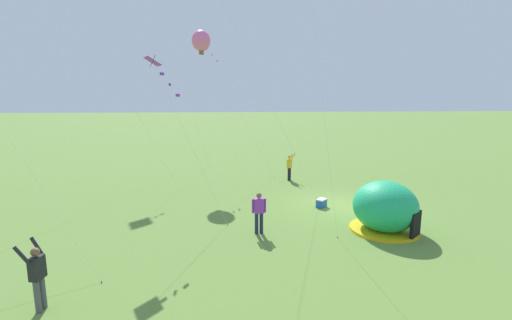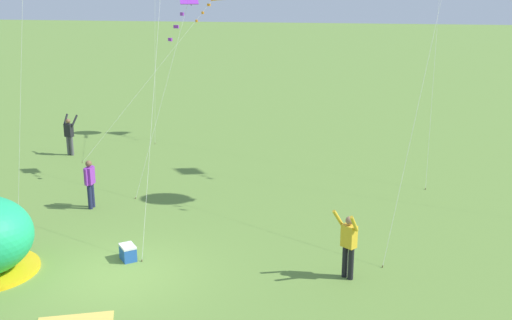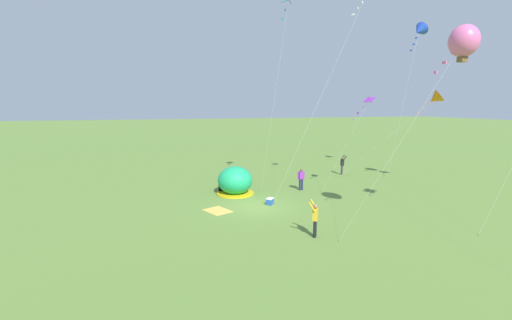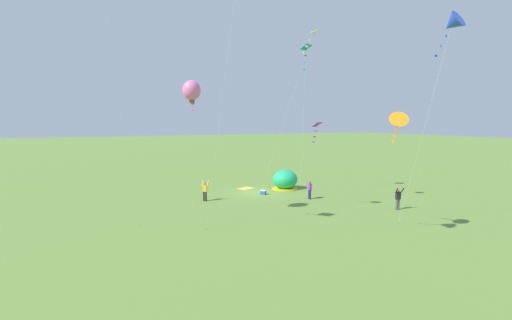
{
  "view_description": "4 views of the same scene",
  "coord_description": "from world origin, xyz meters",
  "px_view_note": "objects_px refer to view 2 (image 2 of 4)",
  "views": [
    {
      "loc": [
        -16.52,
        6.46,
        5.38
      ],
      "look_at": [
        2.8,
        4.02,
        2.0
      ],
      "focal_mm": 24.0,
      "sensor_mm": 36.0,
      "label": 1
    },
    {
      "loc": [
        6.87,
        -13.22,
        7.2
      ],
      "look_at": [
        2.69,
        4.36,
        2.21
      ],
      "focal_mm": 42.0,
      "sensor_mm": 36.0,
      "label": 2
    },
    {
      "loc": [
        20.91,
        -6.31,
        6.63
      ],
      "look_at": [
        -1.78,
        0.5,
        2.83
      ],
      "focal_mm": 24.0,
      "sensor_mm": 36.0,
      "label": 3
    },
    {
      "loc": [
        14.43,
        31.3,
        7.27
      ],
      "look_at": [
        1.04,
        2.03,
        3.64
      ],
      "focal_mm": 24.0,
      "sensor_mm": 36.0,
      "label": 4
    }
  ],
  "objects_px": {
    "person_near_tent": "(69,134)",
    "kite_purple": "(185,10)",
    "cooler_box": "(128,252)",
    "person_arms_raised": "(348,243)",
    "person_center_field": "(90,182)"
  },
  "relations": [
    {
      "from": "person_near_tent",
      "to": "person_arms_raised",
      "type": "bearing_deg",
      "value": -35.33
    },
    {
      "from": "person_arms_raised",
      "to": "person_center_field",
      "type": "relative_size",
      "value": 1.1
    },
    {
      "from": "cooler_box",
      "to": "person_near_tent",
      "type": "height_order",
      "value": "person_near_tent"
    },
    {
      "from": "cooler_box",
      "to": "person_arms_raised",
      "type": "height_order",
      "value": "person_arms_raised"
    },
    {
      "from": "person_arms_raised",
      "to": "person_center_field",
      "type": "bearing_deg",
      "value": 159.97
    },
    {
      "from": "cooler_box",
      "to": "kite_purple",
      "type": "relative_size",
      "value": 0.09
    },
    {
      "from": "cooler_box",
      "to": "person_near_tent",
      "type": "distance_m",
      "value": 12.54
    },
    {
      "from": "person_near_tent",
      "to": "kite_purple",
      "type": "distance_m",
      "value": 9.04
    },
    {
      "from": "person_near_tent",
      "to": "kite_purple",
      "type": "height_order",
      "value": "kite_purple"
    },
    {
      "from": "person_arms_raised",
      "to": "kite_purple",
      "type": "distance_m",
      "value": 11.63
    },
    {
      "from": "cooler_box",
      "to": "person_near_tent",
      "type": "bearing_deg",
      "value": 127.14
    },
    {
      "from": "cooler_box",
      "to": "person_center_field",
      "type": "bearing_deg",
      "value": 130.22
    },
    {
      "from": "cooler_box",
      "to": "person_arms_raised",
      "type": "xyz_separation_m",
      "value": [
        6.1,
        0.3,
        0.78
      ]
    },
    {
      "from": "person_center_field",
      "to": "kite_purple",
      "type": "relative_size",
      "value": 0.24
    },
    {
      "from": "person_near_tent",
      "to": "kite_purple",
      "type": "relative_size",
      "value": 0.26
    }
  ]
}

